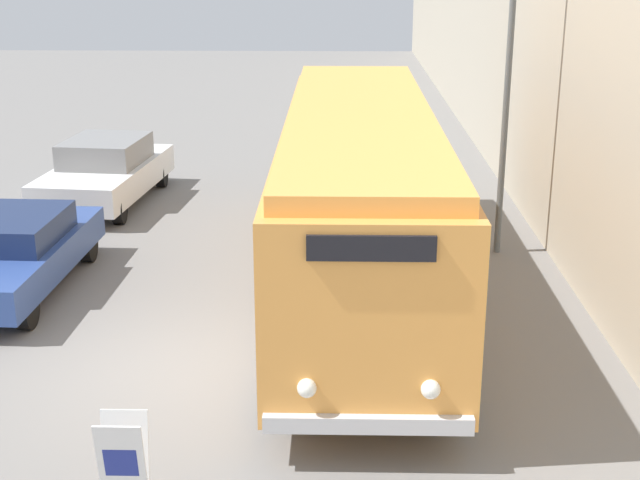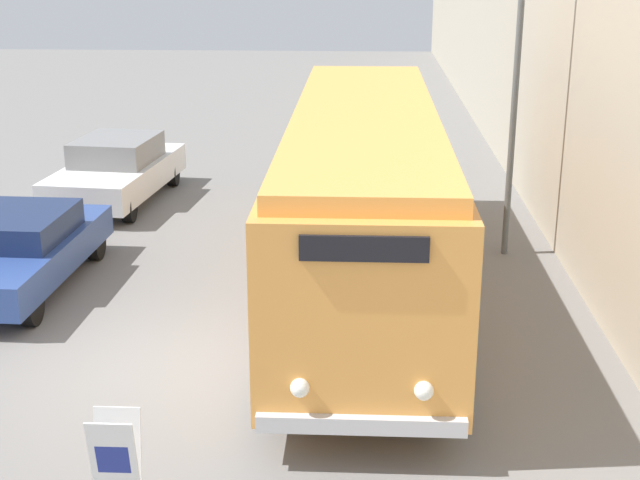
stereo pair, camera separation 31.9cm
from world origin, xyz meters
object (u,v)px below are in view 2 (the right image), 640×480
vintage_bus (364,190)px  parked_car_mid (117,170)px  sign_board (116,458)px  streetlamp (521,4)px  parked_car_near (19,249)px

vintage_bus → parked_car_mid: vintage_bus is taller
sign_board → streetlamp: size_ratio=0.14×
streetlamp → parked_car_mid: size_ratio=1.58×
sign_board → parked_car_near: (-3.33, 6.10, 0.21)m
sign_board → parked_car_mid: size_ratio=0.21×
parked_car_mid → streetlamp: bearing=-15.7°
streetlamp → parked_car_near: size_ratio=1.61×
sign_board → streetlamp: 10.75m
parked_car_mid → vintage_bus: bearing=-37.6°
parked_car_near → parked_car_mid: 5.56m
parked_car_mid → parked_car_near: bearing=-86.5°
vintage_bus → parked_car_near: vintage_bus is taller
streetlamp → vintage_bus: bearing=-142.9°
sign_board → streetlamp: (5.35, 8.32, 4.21)m
sign_board → streetlamp: bearing=57.2°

